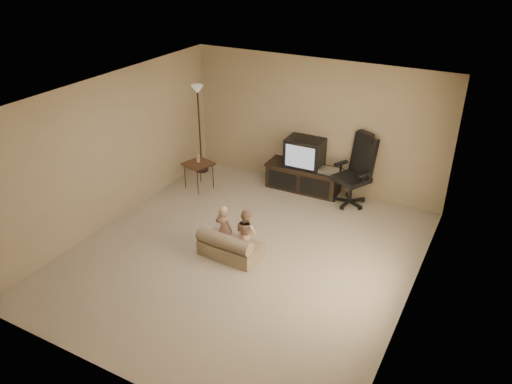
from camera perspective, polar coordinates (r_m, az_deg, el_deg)
floor at (r=7.81m, az=-1.48°, el=-7.15°), size 5.50×5.50×0.00m
room_shell at (r=7.06m, az=-1.63°, el=3.03°), size 5.50×5.50×5.50m
tv_stand at (r=9.58m, az=5.52°, el=2.63°), size 1.47×0.57×1.04m
office_chair at (r=9.20m, az=11.21°, el=1.46°), size 0.83×0.84×1.35m
side_table at (r=9.62m, az=-6.61°, el=3.21°), size 0.60×0.60×0.72m
floor_lamp at (r=10.09m, az=-6.59°, el=9.33°), size 0.28×0.28×1.82m
child_sofa at (r=7.68m, az=-3.16°, el=-6.24°), size 0.95×0.56×0.45m
toddler_left at (r=7.69m, az=-3.69°, el=-4.26°), size 0.30×0.22×0.80m
toddler_right at (r=7.60m, az=-1.10°, el=-4.66°), size 0.44×0.35×0.80m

